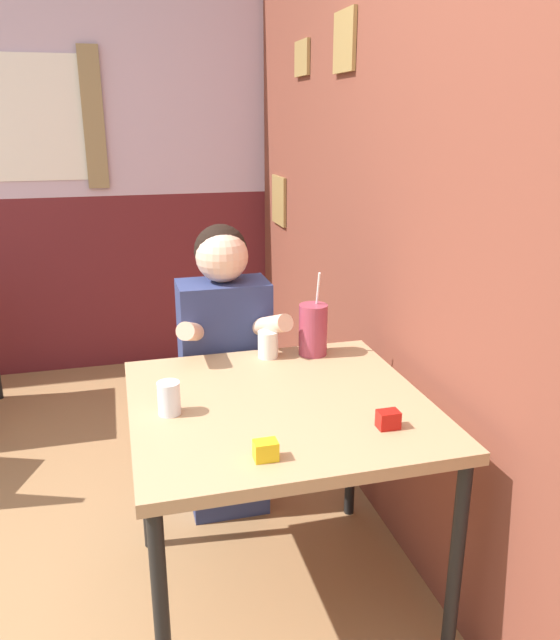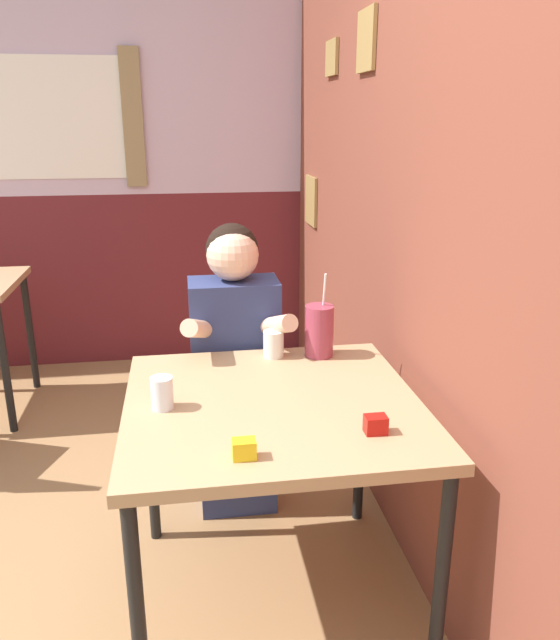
{
  "view_description": "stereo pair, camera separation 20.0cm",
  "coord_description": "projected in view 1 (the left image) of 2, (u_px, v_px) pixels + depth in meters",
  "views": [
    {
      "loc": [
        0.34,
        -1.31,
        1.56
      ],
      "look_at": [
        0.82,
        0.52,
        0.94
      ],
      "focal_mm": 35.0,
      "sensor_mm": 36.0,
      "label": 1
    },
    {
      "loc": [
        0.53,
        -1.35,
        1.56
      ],
      "look_at": [
        0.82,
        0.52,
        0.94
      ],
      "focal_mm": 35.0,
      "sensor_mm": 36.0,
      "label": 2
    }
  ],
  "objects": [
    {
      "name": "main_table",
      "position": [
        279.0,
        421.0,
        1.91
      ],
      "size": [
        0.89,
        0.88,
        0.74
      ],
      "color": "tan",
      "rests_on": "ground_plane"
    },
    {
      "name": "condiment_mustard",
      "position": [
        266.0,
        450.0,
        1.56
      ],
      "size": [
        0.06,
        0.04,
        0.05
      ],
      "color": "yellow",
      "rests_on": "main_table"
    },
    {
      "name": "glass_near_pitcher",
      "position": [
        169.0,
        398.0,
        1.79
      ],
      "size": [
        0.07,
        0.07,
        0.1
      ],
      "color": "silver",
      "rests_on": "main_table"
    },
    {
      "name": "brick_wall_right",
      "position": [
        342.0,
        166.0,
        2.74
      ],
      "size": [
        0.08,
        4.67,
        2.7
      ],
      "color": "brown",
      "rests_on": "ground_plane"
    },
    {
      "name": "cocktail_pitcher",
      "position": [
        313.0,
        330.0,
        2.23
      ],
      "size": [
        0.1,
        0.1,
        0.31
      ],
      "color": "#99384C",
      "rests_on": "main_table"
    },
    {
      "name": "glass_center",
      "position": [
        268.0,
        344.0,
        2.22
      ],
      "size": [
        0.07,
        0.07,
        0.1
      ],
      "color": "silver",
      "rests_on": "main_table"
    },
    {
      "name": "person_seated",
      "position": [
        225.0,
        370.0,
        2.43
      ],
      "size": [
        0.42,
        0.4,
        1.18
      ],
      "color": "navy",
      "rests_on": "ground_plane"
    },
    {
      "name": "back_wall",
      "position": [
        48.0,
        153.0,
        3.66
      ],
      "size": [
        5.58,
        0.09,
        2.7
      ],
      "color": "silver",
      "rests_on": "ground_plane"
    },
    {
      "name": "condiment_ketchup",
      "position": [
        388.0,
        419.0,
        1.71
      ],
      "size": [
        0.06,
        0.04,
        0.05
      ],
      "color": "#B7140F",
      "rests_on": "main_table"
    }
  ]
}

